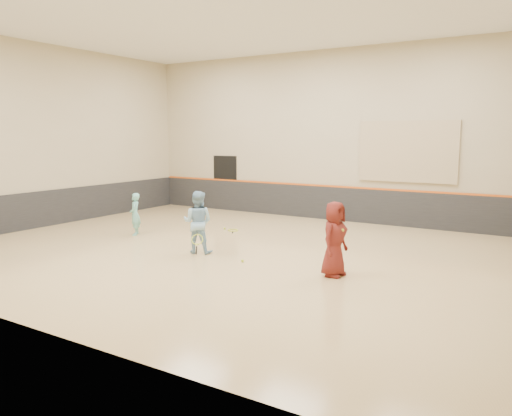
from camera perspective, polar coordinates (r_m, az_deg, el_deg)
The scene contains 14 objects.
room at distance 12.97m, azimuth -2.43°, elevation -1.56°, with size 15.04×12.04×6.22m.
wainscot_back at distance 18.20m, azimuth 8.13°, elevation 0.57°, with size 14.90×0.04×1.20m, color #232326.
wainscot_left at distance 18.22m, azimuth -22.31°, elevation 0.03°, with size 0.04×11.90×1.20m, color #232326.
accent_stripe at distance 18.12m, azimuth 8.16°, elevation 2.51°, with size 14.90×0.03×0.06m, color #D85914.
acoustic_panel at distance 17.11m, azimuth 16.91°, elevation 6.19°, with size 3.20×0.08×2.00m, color tan.
doorway at distance 20.35m, azimuth -3.54°, elevation 2.88°, with size 1.10×0.05×2.20m, color black.
girl at distance 15.67m, azimuth -13.65°, elevation -0.69°, with size 0.47×0.31×1.29m, color #6FC1BA.
instructor at distance 12.98m, azimuth -6.68°, elevation -1.61°, with size 0.79×0.61×1.62m, color #8EBDDB.
young_man at distance 10.92m, azimuth 8.96°, elevation -3.52°, with size 0.80×0.52×1.64m, color maroon.
held_racket at distance 12.52m, azimuth -6.73°, elevation -3.59°, with size 0.43×0.43×0.55m, color #C7DD30, non-canonical shape.
spare_racket at distance 16.00m, azimuth -2.64°, elevation -2.50°, with size 0.74×0.74×0.06m, color #C0D22E, non-canonical shape.
ball_under_racket at distance 12.10m, azimuth -1.56°, elevation -6.05°, with size 0.07×0.07×0.07m, color #BED531.
ball_in_hand at distance 10.73m, azimuth 9.88°, elevation -2.52°, with size 0.07×0.07×0.07m, color yellow.
ball_beside_spare at distance 16.23m, azimuth -3.60°, elevation -2.34°, with size 0.07×0.07×0.07m, color #C0DF33.
Camera 1 is at (7.15, -10.59, 3.06)m, focal length 35.00 mm.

